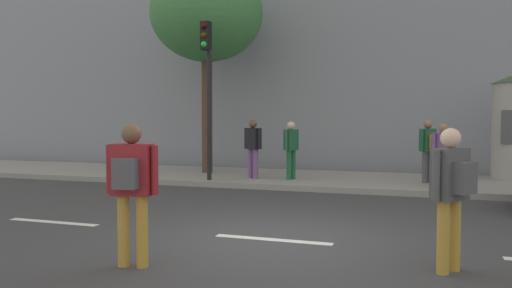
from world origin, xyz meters
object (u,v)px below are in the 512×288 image
at_px(pedestrian_tallest, 442,149).
at_px(pedestrian_with_bag, 253,144).
at_px(pedestrian_in_light_jacket, 131,181).
at_px(pedestrian_with_backpack, 428,145).
at_px(pedestrian_near_pole, 291,146).
at_px(pedestrian_in_dark_shirt, 451,186).
at_px(street_tree, 207,14).
at_px(poster_column, 509,127).
at_px(traffic_light, 207,74).

xyz_separation_m(pedestrian_tallest, pedestrian_with_bag, (-4.95, 0.27, 0.05)).
xyz_separation_m(pedestrian_in_light_jacket, pedestrian_with_backpack, (3.47, 8.49, 0.09)).
relative_size(pedestrian_with_backpack, pedestrian_near_pole, 1.03).
xyz_separation_m(pedestrian_in_dark_shirt, pedestrian_tallest, (0.15, 6.63, 0.07)).
xyz_separation_m(street_tree, pedestrian_with_bag, (1.91, -1.13, -3.94)).
bearing_deg(pedestrian_tallest, pedestrian_with_backpack, 109.94).
bearing_deg(pedestrian_near_pole, pedestrian_in_light_jacket, -89.14).
height_order(poster_column, pedestrian_with_bag, poster_column).
xyz_separation_m(pedestrian_near_pole, pedestrian_with_bag, (-1.05, -0.20, 0.04)).
relative_size(pedestrian_near_pole, pedestrian_with_bag, 0.97).
distance_m(poster_column, street_tree, 9.35).
height_order(poster_column, pedestrian_near_pole, poster_column).
relative_size(pedestrian_in_dark_shirt, pedestrian_tallest, 1.09).
distance_m(pedestrian_tallest, pedestrian_with_bag, 4.96).
height_order(traffic_light, poster_column, traffic_light).
height_order(street_tree, pedestrian_with_bag, street_tree).
bearing_deg(street_tree, pedestrian_tallest, -11.61).
relative_size(traffic_light, pedestrian_with_bag, 2.59).
height_order(traffic_light, street_tree, street_tree).
bearing_deg(traffic_light, pedestrian_in_light_jacket, -72.82).
height_order(poster_column, pedestrian_in_light_jacket, poster_column).
relative_size(pedestrian_in_light_jacket, pedestrian_near_pole, 1.08).
height_order(traffic_light, pedestrian_in_light_jacket, traffic_light).
height_order(pedestrian_in_light_jacket, pedestrian_with_backpack, pedestrian_with_backpack).
bearing_deg(pedestrian_in_light_jacket, pedestrian_with_bag, 98.41).
distance_m(street_tree, pedestrian_in_dark_shirt, 11.23).
bearing_deg(pedestrian_near_pole, pedestrian_in_dark_shirt, -62.17).
bearing_deg(traffic_light, pedestrian_near_pole, 25.82).
relative_size(pedestrian_in_light_jacket, pedestrian_with_backpack, 1.05).
relative_size(pedestrian_in_light_jacket, pedestrian_tallest, 1.12).
xyz_separation_m(pedestrian_with_backpack, pedestrian_near_pole, (-3.59, -0.39, -0.05)).
xyz_separation_m(poster_column, street_tree, (-8.64, -0.84, 3.47)).
relative_size(street_tree, pedestrian_in_dark_shirt, 3.81).
xyz_separation_m(traffic_light, pedestrian_with_bag, (1.03, 0.81, -1.90)).
bearing_deg(pedestrian_with_backpack, pedestrian_with_bag, -172.80).
bearing_deg(pedestrian_near_pole, traffic_light, -154.18).
relative_size(pedestrian_with_backpack, pedestrian_with_bag, 1.00).
distance_m(pedestrian_with_backpack, pedestrian_near_pole, 3.61).
height_order(traffic_light, pedestrian_in_dark_shirt, traffic_light).
bearing_deg(poster_column, pedestrian_with_backpack, -146.56).
relative_size(street_tree, pedestrian_with_backpack, 3.92).
bearing_deg(pedestrian_with_bag, street_tree, 149.27).
distance_m(pedestrian_in_light_jacket, pedestrian_in_dark_shirt, 3.76).
bearing_deg(street_tree, pedestrian_in_light_jacket, -71.20).
relative_size(poster_column, street_tree, 0.44).
bearing_deg(pedestrian_with_backpack, pedestrian_in_dark_shirt, -88.79).
height_order(traffic_light, pedestrian_with_backpack, traffic_light).
xyz_separation_m(pedestrian_in_light_jacket, pedestrian_tallest, (3.78, 7.63, 0.03)).
distance_m(traffic_light, pedestrian_in_dark_shirt, 8.67).
bearing_deg(pedestrian_near_pole, street_tree, 162.42).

